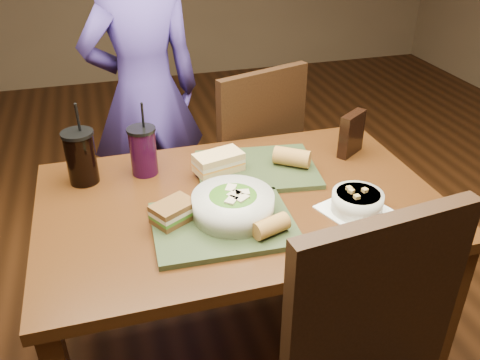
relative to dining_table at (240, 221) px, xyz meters
name	(u,v)px	position (x,y,z in m)	size (l,w,h in m)	color
ground	(240,355)	(0.00, 0.00, -0.66)	(6.00, 6.00, 0.00)	#381C0B
dining_table	(240,221)	(0.00, 0.00, 0.00)	(1.30, 0.85, 0.75)	#42220D
chair_far	(254,157)	(0.25, 0.62, -0.10)	(0.55, 0.56, 1.00)	black
diner	(145,94)	(-0.19, 0.98, 0.12)	(0.57, 0.37, 1.55)	#443189
tray_near	(223,225)	(-0.09, -0.14, 0.10)	(0.42, 0.32, 0.02)	#2B371E
tray_far	(257,169)	(0.11, 0.16, 0.10)	(0.42, 0.32, 0.02)	#2B371E
salad_bowl	(233,204)	(-0.05, -0.11, 0.15)	(0.25, 0.25, 0.08)	silver
soup_bowl	(357,202)	(0.33, -0.17, 0.13)	(0.25, 0.25, 0.08)	white
sandwich_near	(174,212)	(-0.23, -0.09, 0.14)	(0.15, 0.14, 0.06)	#593819
sandwich_far	(219,162)	(-0.03, 0.17, 0.14)	(0.18, 0.13, 0.07)	tan
baguette_near	(271,226)	(0.02, -0.24, 0.14)	(0.05, 0.05, 0.11)	#AD7533
baguette_far	(292,157)	(0.23, 0.14, 0.14)	(0.06, 0.06, 0.13)	#AD7533
cup_cola	(81,157)	(-0.49, 0.26, 0.19)	(0.11, 0.11, 0.29)	black
cup_berry	(143,151)	(-0.28, 0.26, 0.18)	(0.10, 0.10, 0.27)	black
chip_bag	(352,134)	(0.49, 0.19, 0.17)	(0.13, 0.04, 0.17)	black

